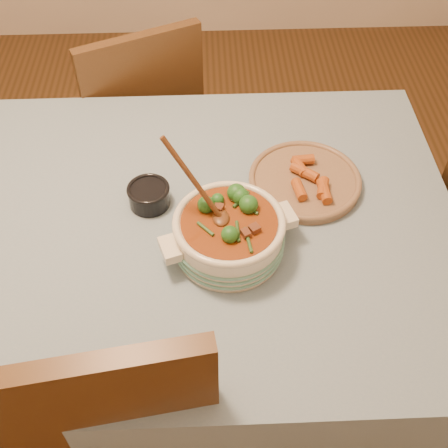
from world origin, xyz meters
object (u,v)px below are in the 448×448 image
(condiment_bowl, at_px, (149,194))
(chair_far, at_px, (139,117))
(dining_table, at_px, (139,244))
(fried_plate, at_px, (305,179))
(stew_casserole, at_px, (229,232))

(condiment_bowl, distance_m, chair_far, 0.73)
(dining_table, bearing_deg, chair_far, 94.78)
(dining_table, distance_m, chair_far, 0.76)
(dining_table, distance_m, condiment_bowl, 0.15)
(condiment_bowl, bearing_deg, chair_far, 98.17)
(fried_plate, height_order, chair_far, chair_far)
(condiment_bowl, xyz_separation_m, fried_plate, (0.42, 0.05, -0.01))
(dining_table, height_order, stew_casserole, stew_casserole)
(stew_casserole, xyz_separation_m, condiment_bowl, (-0.20, 0.16, -0.03))
(fried_plate, relative_size, chair_far, 0.35)
(stew_casserole, relative_size, chair_far, 0.37)
(dining_table, xyz_separation_m, fried_plate, (0.45, 0.12, 0.11))
(stew_casserole, bearing_deg, fried_plate, 45.19)
(dining_table, distance_m, stew_casserole, 0.30)
(condiment_bowl, distance_m, fried_plate, 0.42)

